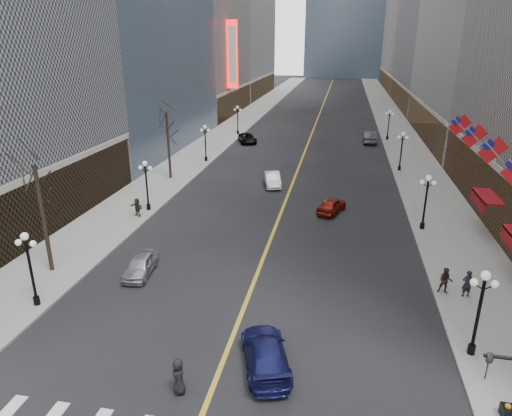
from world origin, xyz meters
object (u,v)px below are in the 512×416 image
at_px(streetlamp_east_1, 426,197).
at_px(streetlamp_east_2, 402,147).
at_px(streetlamp_west_1, 146,180).
at_px(car_nb_near, 141,265).
at_px(streetlamp_west_0, 29,262).
at_px(streetlamp_west_3, 238,117).
at_px(car_nb_far, 248,138).
at_px(streetlamp_west_2, 205,139).
at_px(car_sb_far, 370,137).
at_px(streetlamp_east_3, 389,121).
at_px(streetlamp_east_0, 480,305).
at_px(ped_ne_corner, 467,284).
at_px(car_nb_mid, 272,179).
at_px(car_sb_mid, 332,205).
at_px(car_sb_near, 265,353).

relative_size(streetlamp_east_1, streetlamp_east_2, 1.00).
height_order(streetlamp_west_1, car_nb_near, streetlamp_west_1).
bearing_deg(streetlamp_east_2, streetlamp_west_0, -124.77).
bearing_deg(streetlamp_west_0, streetlamp_west_3, 90.00).
distance_m(streetlamp_west_0, car_nb_far, 46.44).
xyz_separation_m(streetlamp_west_2, car_nb_far, (2.80, 12.30, -2.21)).
bearing_deg(car_sb_far, streetlamp_west_3, -7.22).
height_order(streetlamp_east_1, car_sb_far, streetlamp_east_1).
xyz_separation_m(streetlamp_east_3, streetlamp_west_2, (-23.60, -18.00, 0.00)).
xyz_separation_m(streetlamp_east_1, streetlamp_east_2, (0.00, 18.00, 0.00)).
distance_m(streetlamp_east_0, ped_ne_corner, 5.98).
xyz_separation_m(streetlamp_west_3, car_sb_far, (20.80, -2.35, -2.05)).
bearing_deg(streetlamp_east_3, car_sb_far, -139.98).
height_order(car_nb_mid, ped_ne_corner, ped_ne_corner).
bearing_deg(car_sb_far, streetlamp_east_1, 93.99).
distance_m(car_nb_mid, ped_ne_corner, 24.92).
distance_m(streetlamp_east_2, car_sb_mid, 17.06).
xyz_separation_m(car_nb_mid, car_sb_mid, (6.42, -6.89, -0.03)).
bearing_deg(ped_ne_corner, streetlamp_east_2, -103.57).
height_order(streetlamp_east_2, car_nb_near, streetlamp_east_2).
bearing_deg(ped_ne_corner, streetlamp_west_1, -38.49).
height_order(streetlamp_east_0, car_sb_mid, streetlamp_east_0).
relative_size(streetlamp_west_2, car_nb_near, 1.17).
xyz_separation_m(streetlamp_east_0, streetlamp_west_0, (-23.60, 0.00, 0.00)).
bearing_deg(car_sb_near, streetlamp_west_2, -86.80).
xyz_separation_m(streetlamp_east_0, car_nb_mid, (-13.80, 25.66, -2.19)).
bearing_deg(car_nb_near, car_sb_mid, 44.29).
distance_m(streetlamp_east_3, streetlamp_west_1, 43.05).
bearing_deg(streetlamp_west_0, streetlamp_east_3, 65.59).
xyz_separation_m(streetlamp_west_2, ped_ne_corner, (24.57, -28.41, -1.90)).
bearing_deg(car_nb_far, streetlamp_west_1, -116.09).
bearing_deg(car_nb_mid, car_sb_far, 51.03).
xyz_separation_m(car_nb_mid, car_nb_far, (-7.00, 20.64, -0.02)).
height_order(streetlamp_east_0, car_sb_far, streetlamp_east_0).
bearing_deg(car_sb_far, car_nb_far, 9.76).
distance_m(streetlamp_west_1, car_sb_mid, 16.61).
distance_m(streetlamp_west_1, car_nb_near, 12.18).
height_order(car_sb_near, car_sb_far, car_sb_far).
distance_m(streetlamp_west_2, car_sb_far, 26.11).
bearing_deg(car_nb_mid, streetlamp_west_1, -149.74).
distance_m(streetlamp_east_2, streetlamp_west_3, 29.68).
xyz_separation_m(streetlamp_west_1, car_nb_near, (4.27, -11.18, -2.24)).
xyz_separation_m(streetlamp_east_3, streetlamp_west_0, (-23.60, -52.00, 0.00)).
height_order(car_sb_mid, ped_ne_corner, ped_ne_corner).
bearing_deg(streetlamp_west_1, streetlamp_west_3, 90.00).
bearing_deg(car_sb_far, streetlamp_west_0, 66.50).
bearing_deg(streetlamp_east_1, car_nb_mid, 145.00).
bearing_deg(streetlamp_west_1, car_nb_near, -69.11).
height_order(streetlamp_east_3, streetlamp_west_1, same).
distance_m(streetlamp_east_1, streetlamp_east_3, 36.00).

